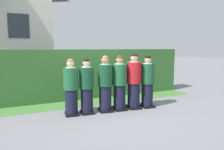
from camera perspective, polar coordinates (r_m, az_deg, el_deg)
The scene contains 9 objects.
ground_plane at distance 6.26m, azimuth 0.00°, elevation -9.57°, with size 60.00×60.00×0.00m, color slate.
student_front_row_0 at distance 5.80m, azimuth -11.06°, elevation -3.62°, with size 0.40×0.51×1.54m.
student_front_row_1 at distance 5.88m, azimuth -6.89°, elevation -3.38°, with size 0.40×0.51×1.54m.
student_front_row_2 at distance 6.02m, azimuth -1.86°, elevation -2.74°, with size 0.44×0.54×1.61m.
student_front_row_3 at distance 6.18m, azimuth 2.06°, elevation -2.47°, with size 0.43×0.53×1.62m.
student_in_red_blazer at distance 6.36m, azimuth 5.96°, elevation -1.97°, with size 0.46×0.53×1.67m.
student_front_row_5 at distance 6.56m, azimuth 9.61°, elevation -2.05°, with size 0.42×0.49×1.60m.
hedge at distance 7.84m, azimuth -5.98°, elevation 0.47°, with size 7.39×0.70×1.77m.
lawn_strip at distance 7.27m, azimuth -3.81°, elevation -7.15°, with size 7.39×0.90×0.01m, color #477A38.
Camera 1 is at (-2.53, -5.43, 1.83)m, focal length 33.63 mm.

